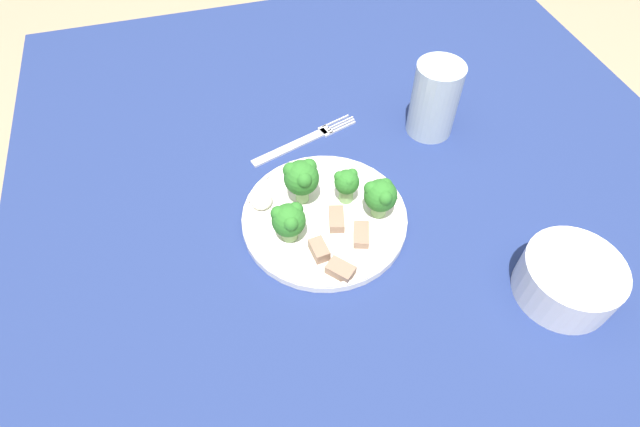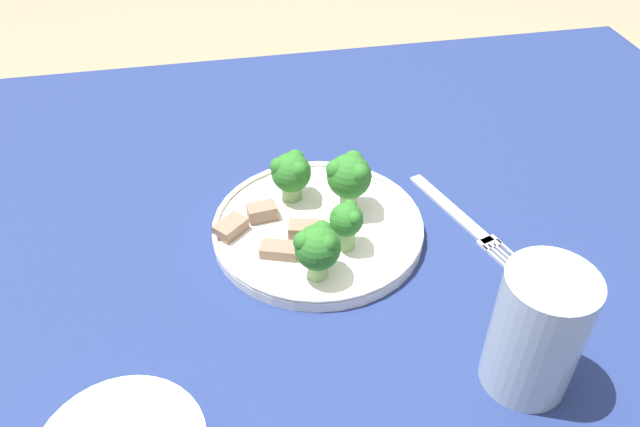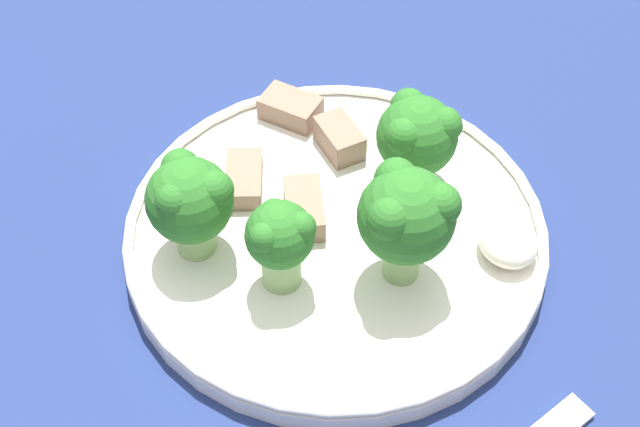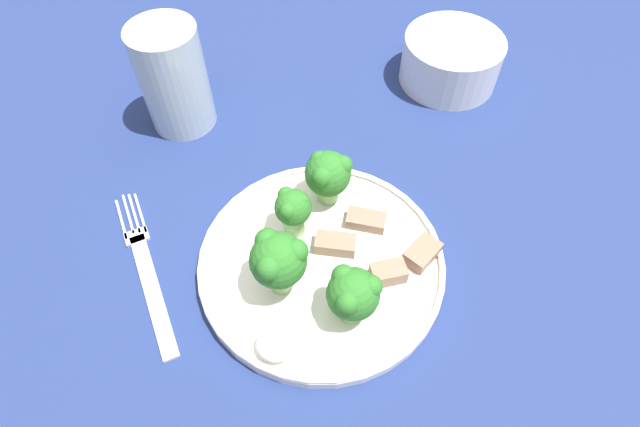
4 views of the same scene
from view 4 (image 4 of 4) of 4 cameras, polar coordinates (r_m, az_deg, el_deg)
The scene contains 15 objects.
ground_plane at distance 1.24m, azimuth -1.16°, elevation -20.43°, with size 8.00×8.00×0.00m, color #9E896B.
table at distance 0.62m, azimuth -2.17°, elevation -3.70°, with size 1.25×1.10×0.76m.
dinner_plate at distance 0.49m, azimuth 0.16°, elevation -5.63°, with size 0.24×0.24×0.02m.
fork at distance 0.52m, azimuth -19.18°, elevation -6.24°, with size 0.08×0.19×0.00m.
cream_bowl at distance 0.69m, azimuth 14.68°, elevation 16.48°, with size 0.13×0.13×0.06m.
drinking_glass at distance 0.62m, azimuth -16.23°, elevation 14.07°, with size 0.08×0.08×0.13m.
broccoli_floret_near_rim_left at distance 0.48m, azimuth -3.08°, elevation 0.53°, with size 0.04×0.04×0.06m.
broccoli_floret_center_left at distance 0.50m, azimuth 0.90°, elevation 4.56°, with size 0.05×0.05×0.06m.
broccoli_floret_back_left at distance 0.44m, azimuth -4.79°, elevation -5.32°, with size 0.05×0.05×0.07m.
broccoli_floret_front_left at distance 0.43m, azimuth 3.80°, elevation -9.17°, with size 0.05×0.05×0.06m.
meat_slice_front_slice at distance 0.51m, azimuth 5.28°, elevation -0.77°, with size 0.04×0.03×0.01m.
meat_slice_middle_slice at distance 0.49m, azimuth 1.77°, elevation -3.49°, with size 0.04×0.03×0.02m.
meat_slice_rear_slice at distance 0.49m, azimuth 11.63°, elevation -4.45°, with size 0.04×0.04×0.02m.
meat_slice_edge_slice at distance 0.48m, azimuth 7.79°, elevation -6.76°, with size 0.04×0.02×0.02m.
sauce_dollop at distance 0.44m, azimuth -4.98°, elevation -14.62°, with size 0.04×0.03×0.02m.
Camera 4 is at (-0.01, -0.33, 1.19)m, focal length 28.00 mm.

